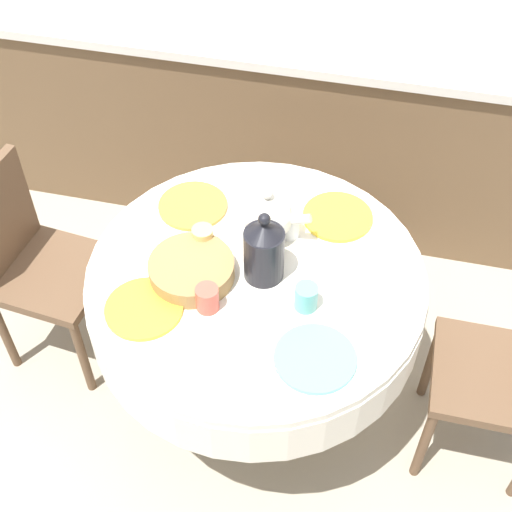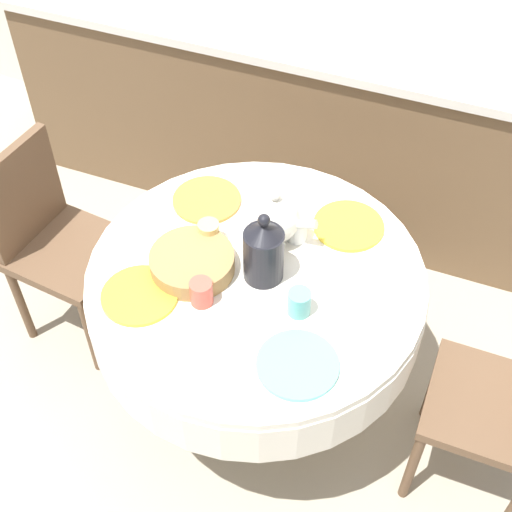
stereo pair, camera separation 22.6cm
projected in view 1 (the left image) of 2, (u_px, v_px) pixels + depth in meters
The scene contains 15 objects.
ground_plane at pixel (256, 397), 2.89m from camera, with size 12.00×12.00×0.00m, color #9E937F.
kitchen_counter at pixel (316, 120), 3.35m from camera, with size 3.24×0.64×0.95m.
dining_table at pixel (256, 298), 2.42m from camera, with size 1.12×1.12×0.77m.
chair_right at pixel (34, 260), 2.71m from camera, with size 0.44×0.44×0.89m.
plate_near_left at pixel (144, 309), 2.21m from camera, with size 0.24×0.24×0.01m, color yellow.
cup_near_left at pixel (207, 298), 2.19m from camera, with size 0.07×0.07×0.09m, color #CC4C3D.
plate_near_right at pixel (315, 358), 2.08m from camera, with size 0.24×0.24×0.01m, color #60BCB7.
cup_near_right at pixel (306, 297), 2.19m from camera, with size 0.07×0.07×0.09m, color #5BA39E.
plate_far_left at pixel (193, 206), 2.52m from camera, with size 0.24×0.24×0.01m, color orange.
cup_far_left at pixel (203, 239), 2.36m from camera, with size 0.07×0.07×0.09m, color #DBB766.
plate_far_right at pixel (338, 217), 2.48m from camera, with size 0.24×0.24×0.01m, color yellow.
cup_far_right at pixel (289, 225), 2.40m from camera, with size 0.07×0.07×0.09m, color white.
coffee_carafe at pixel (264, 251), 2.23m from camera, with size 0.13×0.13×0.27m.
teapot at pixel (268, 217), 2.36m from camera, with size 0.23×0.17×0.22m.
bread_basket at pixel (192, 270), 2.28m from camera, with size 0.28×0.28×0.06m, color olive.
Camera 1 is at (0.35, -1.48, 2.52)m, focal length 50.00 mm.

